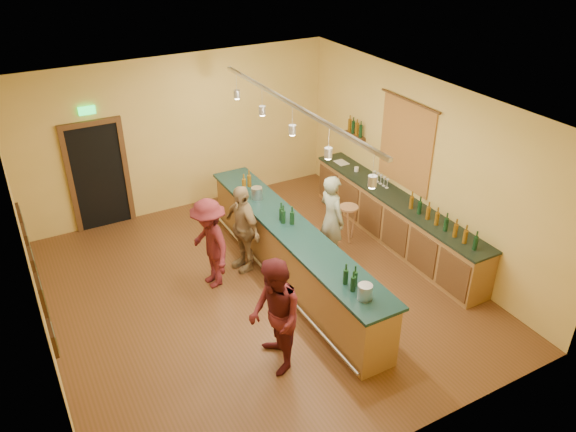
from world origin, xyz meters
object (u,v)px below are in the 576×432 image
bartender (332,219)px  bar_stool (348,213)px  back_counter (395,219)px  customer_a (275,317)px  customer_b (242,228)px  customer_c (210,244)px  tasting_bar (292,251)px

bartender → bar_stool: bearing=-63.3°
back_counter → customer_a: size_ratio=2.63×
customer_b → customer_a: bearing=-23.1°
bartender → bar_stool: 0.75m
customer_c → customer_a: bearing=-3.3°
bartender → customer_a: (-2.14, -1.93, 0.04)m
back_counter → customer_b: customer_b is taller
customer_a → customer_b: customer_a is taller
bartender → customer_b: bearing=68.3°
back_counter → customer_a: customer_a is taller
customer_b → bar_stool: customer_b is taller
customer_b → back_counter: bearing=70.1°
bartender → customer_a: size_ratio=0.95×
back_counter → bartender: (-1.37, 0.09, 0.34)m
customer_b → bar_stool: 2.14m
customer_a → bartender: bearing=142.5°
customer_b → customer_c: (-0.68, -0.19, -0.01)m
bartender → tasting_bar: bearing=102.3°
back_counter → tasting_bar: 2.34m
back_counter → customer_b: bearing=168.5°
customer_a → customer_b: size_ratio=1.07×
customer_a → back_counter: bearing=128.0°
back_counter → customer_c: 3.59m
customer_a → customer_c: customer_a is taller
bartender → customer_b: bartender is taller
customer_c → bar_stool: (2.80, 0.06, -0.21)m
bar_stool → tasting_bar: bearing=-158.1°
bar_stool → customer_b: bearing=176.5°
tasting_bar → bartender: bartender is taller
customer_c → bar_stool: customer_c is taller
bartender → customer_c: (-2.18, 0.31, -0.03)m
bar_stool → bartender: bearing=-149.7°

